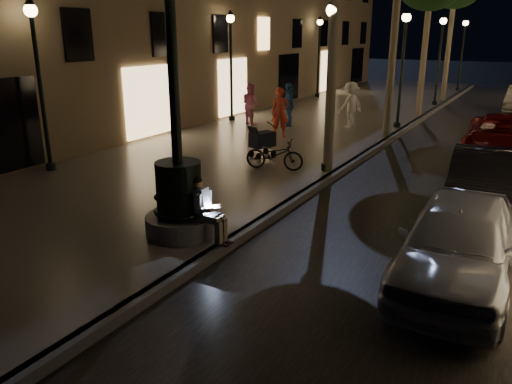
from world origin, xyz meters
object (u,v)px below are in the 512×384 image
Objects in this scene: stroller at (262,140)px; pedestrian_pink at (251,104)px; lamp_curb_c at (440,48)px; lamp_curb_d at (463,45)px; lamp_curb_b at (403,54)px; lamp_curb_a at (330,65)px; lamp_left_c at (319,47)px; pedestrian_blue at (289,105)px; car_front at (458,242)px; seated_man_laptop at (205,207)px; pedestrian_red at (280,113)px; car_second at (483,180)px; car_third at (503,138)px; pedestrian_white at (350,105)px; fountain_lamppost at (179,186)px; bicycle at (274,154)px; lamp_left_a at (38,64)px; lamp_left_b at (231,52)px.

stroller is 6.03m from pedestrian_pink.
lamp_curb_c is 12.18m from pedestrian_pink.
pedestrian_pink is (-5.79, -18.50, -2.14)m from lamp_curb_d.
lamp_curb_b is at bearing 92.60° from stroller.
lamp_left_c is (-7.10, 16.00, 0.00)m from lamp_curb_a.
lamp_curb_c reaches higher than pedestrian_blue.
lamp_curb_b is 1.09× the size of car_front.
stroller is (-2.35, 6.50, -0.11)m from seated_man_laptop.
pedestrian_red is at bearing 108.95° from seated_man_laptop.
lamp_left_c is 1.14× the size of car_second.
seated_man_laptop is at bearing 138.43° from pedestrian_pink.
lamp_curb_b is 10.70m from lamp_left_c.
car_front is 2.31× the size of pedestrian_red.
seated_man_laptop is 0.69× the size of pedestrian_blue.
pedestrian_white is at bearing 158.21° from car_third.
lamp_curb_a is 1.00× the size of lamp_curb_d.
lamp_curb_b is 2.91m from pedestrian_white.
fountain_lamppost is at bearing -22.92° from pedestrian_blue.
pedestrian_pink is at bearing -82.90° from lamp_left_c.
lamp_curb_a is at bearing -76.12° from bicycle.
pedestrian_pink reaches higher than stroller.
lamp_curb_c is 1.00× the size of lamp_left_a.
lamp_left_b is 2.70× the size of pedestrian_pink.
lamp_curb_c is 2.70× the size of pedestrian_pink.
fountain_lamppost is 4.09× the size of seated_man_laptop.
pedestrian_white reaches higher than bicycle.
bicycle is at bearing 175.49° from car_second.
pedestrian_blue is (-4.18, 5.96, -2.11)m from lamp_curb_a.
bicycle is (5.73, 3.32, -2.58)m from lamp_left_a.
car_third is at bearing -77.25° from lamp_curb_d.
lamp_left_a is at bearing 2.55° from pedestrian_white.
lamp_curb_d is 2.70× the size of pedestrian_pink.
lamp_curb_d is 10.70m from lamp_left_c.
seated_man_laptop is 0.29× the size of car_front.
pedestrian_blue is (-4.18, -10.04, -2.11)m from lamp_curb_c.
lamp_left_b reaches higher than pedestrian_red.
car_front is at bearing -61.35° from lamp_left_c.
pedestrian_red reaches higher than stroller.
pedestrian_pink is at bearing 144.15° from car_second.
car_front is 4.33m from car_second.
seated_man_laptop reaches higher than car_third.
car_third is 8.54m from pedestrian_blue.
fountain_lamppost is at bearing -137.61° from car_second.
pedestrian_pink is 1.03× the size of bicycle.
lamp_curb_b reaches higher than stroller.
stroller is (-2.44, -15.50, -2.46)m from lamp_curb_c.
lamp_left_b is at bearing 139.80° from lamp_curb_a.
lamp_left_c reaches higher than bicycle.
lamp_curb_a is 3.50m from stroller.
lamp_left_c is 4.20× the size of stroller.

